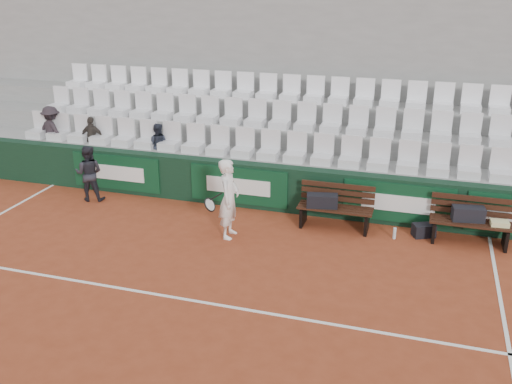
% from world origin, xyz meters
% --- Properties ---
extents(ground, '(80.00, 80.00, 0.00)m').
position_xyz_m(ground, '(0.00, 0.00, 0.00)').
color(ground, brown).
rests_on(ground, ground).
extents(court_baseline, '(18.00, 0.06, 0.01)m').
position_xyz_m(court_baseline, '(0.00, 0.00, 0.00)').
color(court_baseline, white).
rests_on(court_baseline, ground).
extents(back_barrier, '(18.00, 0.34, 1.00)m').
position_xyz_m(back_barrier, '(0.07, 3.99, 0.50)').
color(back_barrier, black).
rests_on(back_barrier, ground).
extents(grandstand_tier_front, '(18.00, 0.95, 1.00)m').
position_xyz_m(grandstand_tier_front, '(0.00, 4.62, 0.50)').
color(grandstand_tier_front, '#969694').
rests_on(grandstand_tier_front, ground).
extents(grandstand_tier_mid, '(18.00, 0.95, 1.45)m').
position_xyz_m(grandstand_tier_mid, '(0.00, 5.58, 0.72)').
color(grandstand_tier_mid, gray).
rests_on(grandstand_tier_mid, ground).
extents(grandstand_tier_back, '(18.00, 0.95, 1.90)m').
position_xyz_m(grandstand_tier_back, '(0.00, 6.53, 0.95)').
color(grandstand_tier_back, gray).
rests_on(grandstand_tier_back, ground).
extents(grandstand_rear_wall, '(18.00, 0.30, 4.40)m').
position_xyz_m(grandstand_rear_wall, '(0.00, 7.15, 2.20)').
color(grandstand_rear_wall, gray).
rests_on(grandstand_rear_wall, ground).
extents(seat_row_front, '(11.90, 0.44, 0.63)m').
position_xyz_m(seat_row_front, '(0.00, 4.45, 1.31)').
color(seat_row_front, silver).
rests_on(seat_row_front, grandstand_tier_front).
extents(seat_row_mid, '(11.90, 0.44, 0.63)m').
position_xyz_m(seat_row_mid, '(0.00, 5.40, 1.77)').
color(seat_row_mid, silver).
rests_on(seat_row_mid, grandstand_tier_mid).
extents(seat_row_back, '(11.90, 0.44, 0.63)m').
position_xyz_m(seat_row_back, '(0.00, 6.35, 2.21)').
color(seat_row_back, white).
rests_on(seat_row_back, grandstand_tier_back).
extents(bench_left, '(1.50, 0.56, 0.45)m').
position_xyz_m(bench_left, '(2.00, 3.40, 0.23)').
color(bench_left, '#371B10').
rests_on(bench_left, ground).
extents(bench_right, '(1.50, 0.56, 0.45)m').
position_xyz_m(bench_right, '(4.58, 3.46, 0.23)').
color(bench_right, '#351A10').
rests_on(bench_right, ground).
extents(sports_bag_left, '(0.66, 0.38, 0.26)m').
position_xyz_m(sports_bag_left, '(1.74, 3.35, 0.58)').
color(sports_bag_left, black).
rests_on(sports_bag_left, bench_left).
extents(sports_bag_right, '(0.63, 0.36, 0.27)m').
position_xyz_m(sports_bag_right, '(4.52, 3.50, 0.59)').
color(sports_bag_right, black).
rests_on(sports_bag_right, bench_right).
extents(towel, '(0.34, 0.26, 0.09)m').
position_xyz_m(towel, '(5.08, 3.43, 0.50)').
color(towel, beige).
rests_on(towel, bench_right).
extents(sports_bag_ground, '(0.49, 0.41, 0.26)m').
position_xyz_m(sports_bag_ground, '(3.75, 3.52, 0.13)').
color(sports_bag_ground, black).
rests_on(sports_bag_ground, ground).
extents(water_bottle_near, '(0.07, 0.07, 0.24)m').
position_xyz_m(water_bottle_near, '(1.34, 3.54, 0.12)').
color(water_bottle_near, silver).
rests_on(water_bottle_near, ground).
extents(water_bottle_far, '(0.06, 0.06, 0.23)m').
position_xyz_m(water_bottle_far, '(3.21, 3.24, 0.11)').
color(water_bottle_far, silver).
rests_on(water_bottle_far, ground).
extents(tennis_player, '(0.70, 0.59, 1.59)m').
position_xyz_m(tennis_player, '(0.09, 2.41, 0.79)').
color(tennis_player, white).
rests_on(tennis_player, ground).
extents(ball_kid, '(0.73, 0.63, 1.29)m').
position_xyz_m(ball_kid, '(-3.57, 3.30, 0.64)').
color(ball_kid, '#212129').
rests_on(ball_kid, ground).
extents(spectator_a, '(0.91, 0.68, 1.25)m').
position_xyz_m(spectator_a, '(-5.31, 4.50, 1.63)').
color(spectator_a, black).
rests_on(spectator_a, grandstand_tier_front).
extents(spectator_b, '(0.65, 0.32, 1.07)m').
position_xyz_m(spectator_b, '(-4.17, 4.50, 1.53)').
color(spectator_b, '#332E29').
rests_on(spectator_b, grandstand_tier_front).
extents(spectator_c, '(0.56, 0.47, 1.04)m').
position_xyz_m(spectator_c, '(-2.42, 4.50, 1.52)').
color(spectator_c, '#202531').
rests_on(spectator_c, grandstand_tier_front).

